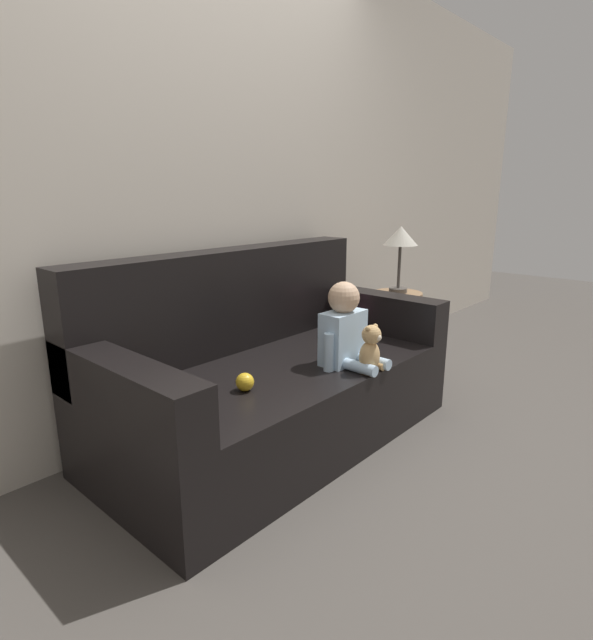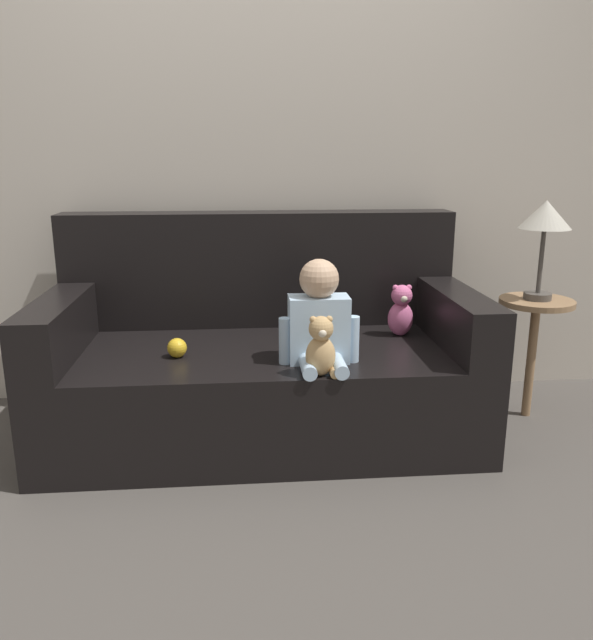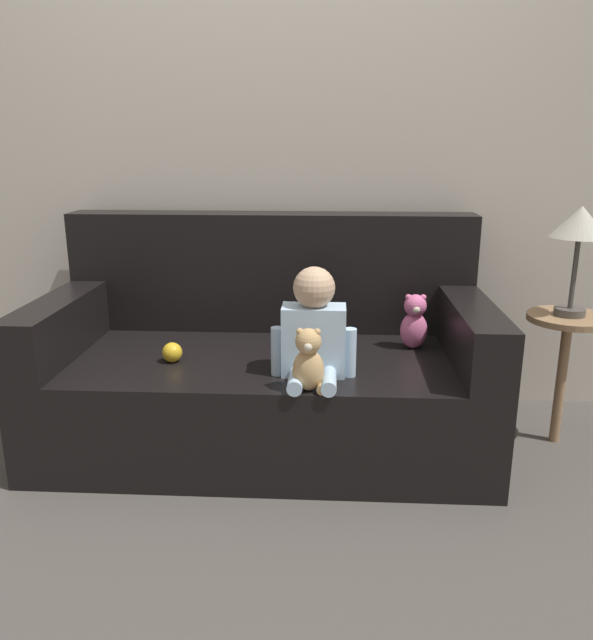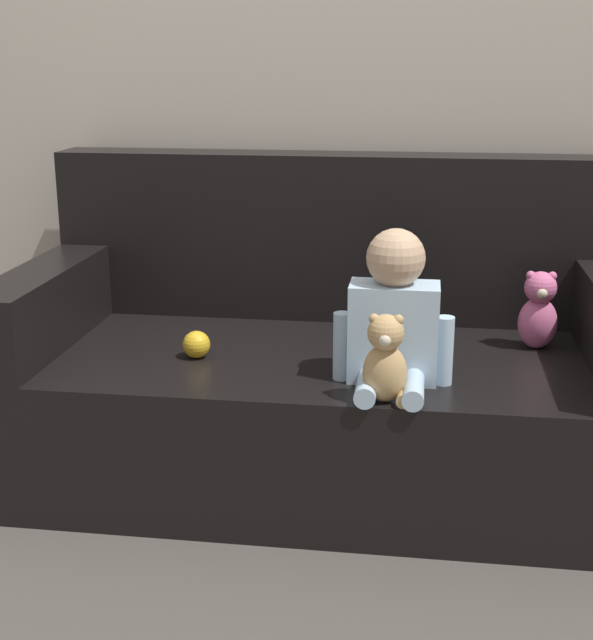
% 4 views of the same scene
% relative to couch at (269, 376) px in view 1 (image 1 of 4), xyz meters
% --- Properties ---
extents(ground_plane, '(12.00, 12.00, 0.00)m').
position_rel_couch_xyz_m(ground_plane, '(0.00, -0.07, -0.31)').
color(ground_plane, '#4C4742').
extents(wall_back, '(8.00, 0.05, 2.60)m').
position_rel_couch_xyz_m(wall_back, '(0.00, 0.46, 0.99)').
color(wall_back, beige).
rests_on(wall_back, ground_plane).
extents(couch, '(1.78, 0.88, 0.92)m').
position_rel_couch_xyz_m(couch, '(0.00, 0.00, 0.00)').
color(couch, black).
rests_on(couch, ground_plane).
extents(person_baby, '(0.31, 0.30, 0.40)m').
position_rel_couch_xyz_m(person_baby, '(0.21, -0.31, 0.26)').
color(person_baby, silver).
rests_on(person_baby, couch).
extents(teddy_bear_brown, '(0.13, 0.10, 0.22)m').
position_rel_couch_xyz_m(teddy_bear_brown, '(0.19, -0.46, 0.19)').
color(teddy_bear_brown, tan).
rests_on(teddy_bear_brown, couch).
extents(plush_toy_side, '(0.11, 0.10, 0.23)m').
position_rel_couch_xyz_m(plush_toy_side, '(0.61, 0.02, 0.20)').
color(plush_toy_side, '#DB6699').
rests_on(plush_toy_side, couch).
extents(toy_ball, '(0.08, 0.08, 0.08)m').
position_rel_couch_xyz_m(toy_ball, '(-0.34, -0.20, 0.12)').
color(toy_ball, gold).
rests_on(toy_ball, couch).
extents(side_table, '(0.32, 0.32, 0.98)m').
position_rel_couch_xyz_m(side_table, '(1.22, 0.01, 0.43)').
color(side_table, '#93704C').
rests_on(side_table, ground_plane).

